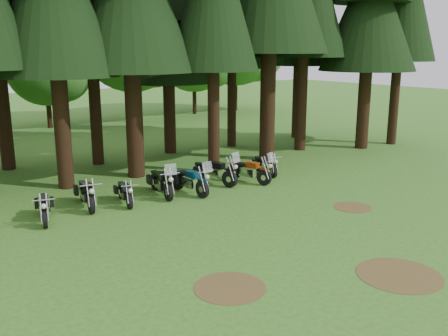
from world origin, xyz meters
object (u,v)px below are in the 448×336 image
(motorcycle_4, at_px, (190,181))
(motorcycle_5, at_px, (214,172))
(motorcycle_2, at_px, (125,193))
(motorcycle_1, at_px, (87,194))
(motorcycle_7, at_px, (265,165))
(motorcycle_6, at_px, (249,171))
(motorcycle_0, at_px, (44,208))
(motorcycle_3, at_px, (161,183))

(motorcycle_4, bearing_deg, motorcycle_5, 15.38)
(motorcycle_2, bearing_deg, motorcycle_5, 16.27)
(motorcycle_1, xyz_separation_m, motorcycle_7, (8.62, -0.04, -0.06))
(motorcycle_1, height_order, motorcycle_7, motorcycle_1)
(motorcycle_2, distance_m, motorcycle_6, 5.75)
(motorcycle_6, xyz_separation_m, motorcycle_7, (1.55, 0.70, -0.06))
(motorcycle_4, relative_size, motorcycle_7, 1.17)
(motorcycle_0, bearing_deg, motorcycle_6, 15.05)
(motorcycle_0, distance_m, motorcycle_5, 7.43)
(motorcycle_1, xyz_separation_m, motorcycle_6, (7.07, -0.74, 0.00))
(motorcycle_1, distance_m, motorcycle_6, 7.11)
(motorcycle_0, xyz_separation_m, motorcycle_6, (8.79, -0.12, 0.05))
(motorcycle_2, xyz_separation_m, motorcycle_4, (2.73, -0.27, 0.10))
(motorcycle_1, height_order, motorcycle_2, motorcycle_1)
(motorcycle_1, height_order, motorcycle_4, motorcycle_4)
(motorcycle_6, bearing_deg, motorcycle_0, 160.32)
(motorcycle_2, distance_m, motorcycle_7, 7.30)
(motorcycle_0, relative_size, motorcycle_4, 0.87)
(motorcycle_1, bearing_deg, motorcycle_7, 10.22)
(motorcycle_2, relative_size, motorcycle_4, 0.81)
(motorcycle_0, bearing_deg, motorcycle_2, 19.36)
(motorcycle_1, relative_size, motorcycle_6, 1.02)
(motorcycle_3, distance_m, motorcycle_4, 1.15)
(motorcycle_3, relative_size, motorcycle_7, 1.18)
(motorcycle_2, relative_size, motorcycle_6, 0.85)
(motorcycle_5, bearing_deg, motorcycle_3, 168.18)
(motorcycle_7, bearing_deg, motorcycle_6, -143.69)
(motorcycle_5, bearing_deg, motorcycle_0, 168.50)
(motorcycle_0, height_order, motorcycle_2, motorcycle_0)
(motorcycle_1, bearing_deg, motorcycle_6, 4.50)
(motorcycle_2, distance_m, motorcycle_4, 2.75)
(motorcycle_2, bearing_deg, motorcycle_3, 17.43)
(motorcycle_0, relative_size, motorcycle_5, 0.85)
(motorcycle_1, distance_m, motorcycle_4, 4.12)
(motorcycle_3, bearing_deg, motorcycle_0, -165.94)
(motorcycle_0, height_order, motorcycle_5, motorcycle_5)
(motorcycle_4, bearing_deg, motorcycle_3, 152.78)
(motorcycle_2, height_order, motorcycle_5, motorcycle_5)
(motorcycle_2, distance_m, motorcycle_5, 4.38)
(motorcycle_6, bearing_deg, motorcycle_3, 154.50)
(motorcycle_5, bearing_deg, motorcycle_4, -175.06)
(motorcycle_1, distance_m, motorcycle_2, 1.40)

